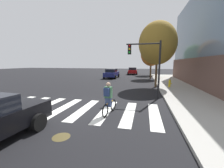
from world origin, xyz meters
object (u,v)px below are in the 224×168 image
at_px(cyclist, 109,99).
at_px(fire_hydrant, 170,83).
at_px(street_tree_mid, 151,54).
at_px(manhole_cover, 61,137).
at_px(street_tree_far, 151,56).
at_px(sedan_mid, 112,73).
at_px(traffic_light_near, 148,60).
at_px(sedan_far, 133,71).
at_px(street_tree_near, 158,43).

xyz_separation_m(cyclist, fire_hydrant, (4.35, 8.86, -0.31)).
xyz_separation_m(fire_hydrant, street_tree_mid, (-1.63, 8.80, 3.58)).
distance_m(manhole_cover, street_tree_far, 27.91).
relative_size(sedan_mid, traffic_light_near, 1.13).
bearing_deg(traffic_light_near, cyclist, -116.28).
relative_size(sedan_mid, fire_hydrant, 6.07).
height_order(manhole_cover, traffic_light_near, traffic_light_near).
distance_m(cyclist, traffic_light_near, 4.80).
relative_size(sedan_far, street_tree_mid, 0.79).
bearing_deg(manhole_cover, sedan_mid, 98.17).
bearing_deg(traffic_light_near, fire_hydrant, 63.99).
bearing_deg(traffic_light_near, sedan_mid, 113.68).
distance_m(sedan_far, cyclist, 26.39).
bearing_deg(street_tree_mid, manhole_cover, -100.73).
bearing_deg(manhole_cover, cyclist, 66.37).
distance_m(sedan_mid, cyclist, 17.75).
xyz_separation_m(cyclist, street_tree_far, (2.93, 24.77, 3.39)).
distance_m(traffic_light_near, street_tree_mid, 13.84).
bearing_deg(fire_hydrant, street_tree_mid, 100.47).
distance_m(cyclist, fire_hydrant, 9.88).
xyz_separation_m(manhole_cover, street_tree_near, (4.07, 11.72, 4.71)).
xyz_separation_m(sedan_far, street_tree_mid, (3.76, -8.71, 3.27)).
relative_size(manhole_cover, sedan_far, 0.13).
height_order(sedan_far, traffic_light_near, traffic_light_near).
bearing_deg(street_tree_mid, street_tree_near, -88.34).
xyz_separation_m(cyclist, street_tree_mid, (2.72, 17.66, 3.27)).
bearing_deg(sedan_far, fire_hydrant, -72.91).
distance_m(street_tree_mid, street_tree_far, 7.11).
bearing_deg(sedan_mid, street_tree_far, 47.33).
bearing_deg(fire_hydrant, manhole_cover, -115.58).
bearing_deg(street_tree_near, street_tree_mid, 91.66).
distance_m(sedan_far, street_tree_far, 5.46).
height_order(traffic_light_near, fire_hydrant, traffic_light_near).
bearing_deg(sedan_mid, traffic_light_near, -66.32).
xyz_separation_m(fire_hydrant, street_tree_far, (-1.41, 15.91, 3.70)).
xyz_separation_m(manhole_cover, street_tree_mid, (3.83, 20.18, 4.11)).
bearing_deg(street_tree_far, fire_hydrant, -84.92).
height_order(manhole_cover, street_tree_far, street_tree_far).
bearing_deg(sedan_far, traffic_light_near, -82.49).
bearing_deg(manhole_cover, sedan_far, 89.87).
relative_size(manhole_cover, street_tree_mid, 0.11).
height_order(sedan_far, fire_hydrant, sedan_far).
bearing_deg(street_tree_near, cyclist, -107.88).
bearing_deg(sedan_mid, cyclist, -77.14).
bearing_deg(sedan_mid, sedan_far, 72.20).
relative_size(cyclist, street_tree_far, 0.27).
distance_m(fire_hydrant, street_tree_mid, 9.64).
relative_size(sedan_far, cyclist, 2.85).
xyz_separation_m(sedan_far, street_tree_near, (4.00, -17.18, 3.87)).
height_order(sedan_mid, street_tree_near, street_tree_near).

